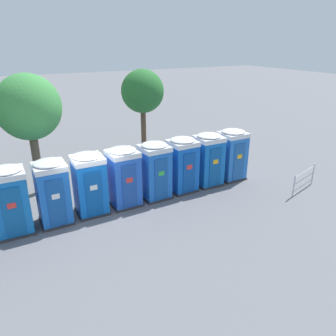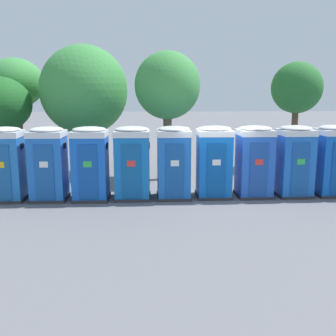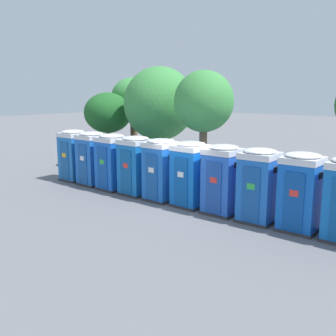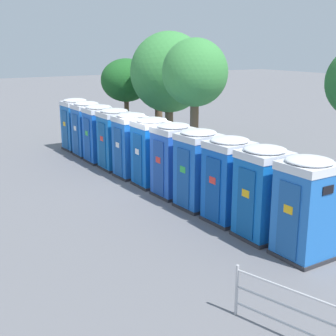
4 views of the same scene
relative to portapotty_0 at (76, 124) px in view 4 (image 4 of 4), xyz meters
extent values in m
plane|color=slate|center=(7.20, 0.33, -1.28)|extent=(120.00, 120.00, 0.00)
cube|color=#2D2D33|center=(0.00, 0.01, -1.23)|extent=(1.25, 1.25, 0.10)
cube|color=blue|center=(0.00, 0.01, -0.13)|extent=(1.19, 1.19, 2.10)
cube|color=#185294|center=(0.02, -0.58, -0.21)|extent=(0.63, 0.06, 1.85)
cube|color=yellow|center=(0.03, -0.60, 0.07)|extent=(0.28, 0.02, 0.20)
cube|color=black|center=(0.58, 0.03, 0.60)|extent=(0.04, 0.36, 0.20)
cube|color=silver|center=(0.00, 0.01, 1.02)|extent=(1.22, 1.22, 0.20)
ellipsoid|color=silver|center=(0.00, 0.01, 1.17)|extent=(1.16, 1.16, 0.18)
cube|color=#2D2D33|center=(1.44, 0.02, -1.23)|extent=(1.20, 1.21, 0.10)
cube|color=blue|center=(1.44, 0.02, -0.13)|extent=(1.15, 1.15, 2.10)
cube|color=#164C9A|center=(1.45, -0.57, -0.21)|extent=(0.63, 0.04, 1.85)
cube|color=white|center=(1.45, -0.58, 0.07)|extent=(0.28, 0.01, 0.20)
cube|color=black|center=(2.02, 0.02, 0.60)|extent=(0.03, 0.36, 0.20)
cube|color=silver|center=(1.44, 0.02, 1.02)|extent=(1.18, 1.18, 0.20)
ellipsoid|color=silver|center=(1.44, 0.02, 1.17)|extent=(1.12, 1.13, 0.18)
cube|color=#2D2D33|center=(2.88, 0.01, -1.23)|extent=(1.21, 1.20, 0.10)
cube|color=blue|center=(2.88, 0.01, -0.13)|extent=(1.16, 1.14, 2.10)
cube|color=#1147A0|center=(2.88, -0.58, -0.21)|extent=(0.64, 0.03, 1.85)
cube|color=green|center=(2.88, -0.59, 0.07)|extent=(0.28, 0.01, 0.20)
cube|color=black|center=(3.47, 0.01, 0.60)|extent=(0.02, 0.36, 0.20)
cube|color=silver|center=(2.88, 0.01, 1.02)|extent=(1.19, 1.18, 0.20)
ellipsoid|color=silver|center=(2.88, 0.01, 1.17)|extent=(1.13, 1.12, 0.18)
cube|color=#2D2D33|center=(4.32, 0.09, -1.23)|extent=(1.24, 1.20, 0.10)
cube|color=blue|center=(4.32, 0.09, -0.13)|extent=(1.18, 1.14, 2.10)
cube|color=#0F5095|center=(4.32, -0.50, -0.21)|extent=(0.65, 0.03, 1.85)
cube|color=red|center=(4.32, -0.52, 0.07)|extent=(0.28, 0.01, 0.20)
cube|color=black|center=(4.92, 0.09, 0.60)|extent=(0.03, 0.36, 0.20)
cube|color=silver|center=(4.32, 0.09, 1.02)|extent=(1.22, 1.18, 0.20)
ellipsoid|color=silver|center=(4.32, 0.09, 1.17)|extent=(1.16, 1.12, 0.18)
cube|color=#2D2D33|center=(5.76, 0.11, -1.23)|extent=(1.19, 1.23, 0.10)
cube|color=blue|center=(5.76, 0.11, -0.13)|extent=(1.13, 1.17, 2.10)
cube|color=#144B9A|center=(5.78, -0.48, -0.21)|extent=(0.61, 0.05, 1.85)
cube|color=white|center=(5.78, -0.49, 0.07)|extent=(0.28, 0.02, 0.20)
cube|color=black|center=(6.33, 0.12, 0.60)|extent=(0.03, 0.36, 0.20)
cube|color=silver|center=(5.76, 0.11, 1.02)|extent=(1.17, 1.20, 0.20)
ellipsoid|color=silver|center=(5.76, 0.11, 1.17)|extent=(1.11, 1.15, 0.18)
cube|color=#2D2D33|center=(7.20, 0.21, -1.23)|extent=(1.21, 1.20, 0.10)
cube|color=blue|center=(7.20, 0.21, -0.13)|extent=(1.15, 1.14, 2.10)
cube|color=#0C4B9E|center=(7.20, -0.38, -0.21)|extent=(0.63, 0.03, 1.85)
cube|color=white|center=(7.20, -0.39, 0.07)|extent=(0.28, 0.01, 0.20)
cube|color=black|center=(7.79, 0.21, 0.60)|extent=(0.02, 0.36, 0.20)
cube|color=silver|center=(7.20, 0.21, 1.02)|extent=(1.19, 1.18, 0.20)
ellipsoid|color=silver|center=(7.20, 0.21, 1.17)|extent=(1.13, 1.12, 0.18)
cube|color=#2D2D33|center=(8.64, 0.23, -1.23)|extent=(1.24, 1.24, 0.10)
cube|color=blue|center=(8.64, 0.23, -0.13)|extent=(1.18, 1.18, 2.10)
cube|color=#1A459E|center=(8.66, -0.35, -0.21)|extent=(0.63, 0.05, 1.85)
cube|color=red|center=(8.66, -0.37, 0.07)|extent=(0.28, 0.02, 0.20)
cube|color=black|center=(9.22, 0.25, 0.60)|extent=(0.04, 0.36, 0.20)
cube|color=silver|center=(8.64, 0.23, 1.02)|extent=(1.22, 1.21, 0.20)
ellipsoid|color=silver|center=(8.64, 0.23, 1.17)|extent=(1.16, 1.15, 0.18)
cube|color=#2D2D33|center=(10.08, 0.26, -1.23)|extent=(1.25, 1.26, 0.10)
cube|color=blue|center=(10.08, 0.26, -0.13)|extent=(1.19, 1.20, 2.10)
cube|color=#154B9B|center=(10.11, -0.32, -0.21)|extent=(0.62, 0.06, 1.85)
cube|color=green|center=(10.11, -0.34, 0.07)|extent=(0.28, 0.02, 0.20)
cube|color=black|center=(10.66, 0.29, 0.60)|extent=(0.04, 0.36, 0.20)
cube|color=silver|center=(10.08, 0.26, 1.02)|extent=(1.23, 1.23, 0.20)
ellipsoid|color=silver|center=(10.08, 0.26, 1.17)|extent=(1.17, 1.17, 0.18)
cube|color=#2D2D33|center=(11.52, 0.34, -1.23)|extent=(1.24, 1.25, 0.10)
cube|color=blue|center=(11.52, 0.34, -0.13)|extent=(1.18, 1.19, 2.10)
cube|color=#0D4498|center=(11.54, -0.25, -0.21)|extent=(0.63, 0.06, 1.85)
cube|color=red|center=(11.54, -0.26, 0.07)|extent=(0.28, 0.02, 0.20)
cube|color=black|center=(12.10, 0.36, 0.60)|extent=(0.04, 0.36, 0.20)
cube|color=silver|center=(11.52, 0.34, 1.02)|extent=(1.22, 1.22, 0.20)
ellipsoid|color=silver|center=(11.52, 0.34, 1.17)|extent=(1.16, 1.16, 0.18)
cube|color=#2D2D33|center=(12.96, 0.35, -1.23)|extent=(1.23, 1.20, 0.10)
cube|color=blue|center=(12.96, 0.35, -0.13)|extent=(1.17, 1.14, 2.10)
cube|color=#0D4B94|center=(12.96, -0.24, -0.21)|extent=(0.64, 0.03, 1.85)
cube|color=yellow|center=(12.96, -0.25, 0.07)|extent=(0.28, 0.01, 0.20)
cube|color=black|center=(13.55, 0.35, 0.60)|extent=(0.03, 0.36, 0.20)
cube|color=silver|center=(12.96, 0.35, 1.02)|extent=(1.20, 1.18, 0.20)
ellipsoid|color=silver|center=(12.96, 0.35, 1.17)|extent=(1.14, 1.12, 0.18)
cube|color=#2D2D33|center=(14.40, 0.40, -1.23)|extent=(1.25, 1.22, 0.10)
cube|color=blue|center=(14.40, 0.40, -0.13)|extent=(1.19, 1.16, 2.10)
cube|color=#1B519A|center=(14.41, -0.18, -0.21)|extent=(0.65, 0.04, 1.85)
cube|color=yellow|center=(14.41, -0.20, 0.07)|extent=(0.28, 0.01, 0.20)
cube|color=black|center=(15.00, 0.42, 0.60)|extent=(0.03, 0.36, 0.20)
cube|color=silver|center=(14.40, 0.40, 1.02)|extent=(1.23, 1.20, 0.20)
ellipsoid|color=silver|center=(14.40, 0.40, 1.17)|extent=(1.17, 1.14, 0.18)
cylinder|color=brown|center=(2.04, 4.12, 0.07)|extent=(0.41, 0.41, 2.69)
ellipsoid|color=#3D8C42|center=(2.04, 4.12, 2.48)|extent=(3.78, 3.78, 3.88)
cylinder|color=brown|center=(-1.39, 5.52, 0.45)|extent=(0.43, 0.43, 3.47)
ellipsoid|color=#3D8C42|center=(-1.39, 5.52, 2.82)|extent=(2.65, 2.65, 2.30)
cylinder|color=brown|center=(-1.46, 3.51, -0.01)|extent=(0.26, 0.26, 2.54)
ellipsoid|color=#1E5B23|center=(-1.46, 3.51, 1.90)|extent=(2.73, 2.73, 2.33)
cylinder|color=brown|center=(5.64, 3.16, 0.31)|extent=(0.36, 0.36, 3.19)
ellipsoid|color=#3D8C42|center=(5.64, 3.16, 2.67)|extent=(2.72, 2.72, 2.79)
cylinder|color=#B7B7BC|center=(15.54, -2.63, -0.76)|extent=(0.06, 0.06, 1.05)
cylinder|color=#B7B7BC|center=(16.50, -2.35, -0.33)|extent=(1.93, 0.61, 0.04)
cylinder|color=#B7B7BC|center=(16.50, -2.35, -0.68)|extent=(1.93, 0.61, 0.04)
cylinder|color=#B7B7BC|center=(16.50, -2.35, -1.03)|extent=(1.93, 0.61, 0.04)
camera|label=1|loc=(4.40, -11.69, 5.33)|focal=35.00mm
camera|label=2|loc=(5.13, -13.40, 2.44)|focal=42.00mm
camera|label=3|loc=(16.25, -11.51, 3.12)|focal=42.00mm
camera|label=4|loc=(21.74, -7.96, 3.82)|focal=50.00mm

